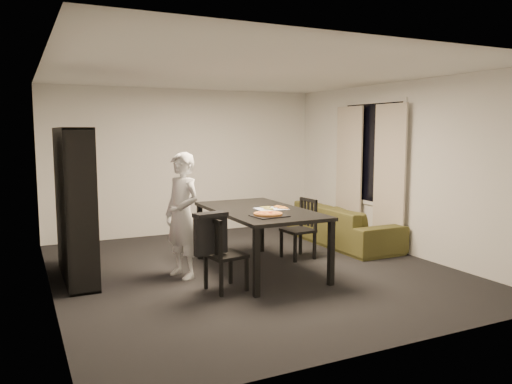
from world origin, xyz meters
name	(u,v)px	position (x,y,z in m)	size (l,w,h in m)	color
room	(251,174)	(0.00, 0.00, 1.30)	(5.01, 5.51, 2.61)	black
window_pane	(373,153)	(2.48, 0.60, 1.50)	(0.02, 1.40, 1.60)	black
window_frame	(372,153)	(2.48, 0.60, 1.50)	(0.03, 1.52, 1.72)	white
curtain_left	(389,177)	(2.40, 0.08, 1.15)	(0.03, 0.70, 2.25)	beige
curtain_right	(349,172)	(2.40, 1.12, 1.15)	(0.03, 0.70, 2.25)	beige
bookshelf	(75,204)	(-2.16, 0.60, 0.95)	(0.35, 1.50, 1.90)	black
dining_table	(259,215)	(0.07, -0.09, 0.76)	(1.11, 2.00, 0.83)	black
chair_left	(220,249)	(-0.72, -0.67, 0.50)	(0.47, 0.47, 0.87)	black
chair_right	(303,224)	(0.96, 0.26, 0.50)	(0.44, 0.44, 0.87)	black
draped_jacket	(211,232)	(-0.84, -0.69, 0.72)	(0.41, 0.23, 0.48)	black
person	(182,215)	(-0.93, 0.08, 0.80)	(0.58, 0.38, 1.59)	silver
baking_tray	(269,216)	(-0.07, -0.66, 0.84)	(0.40, 0.32, 0.01)	black
pepperoni_pizza	(268,214)	(-0.07, -0.62, 0.86)	(0.35, 0.35, 0.03)	#AA6831
kitchen_towel	(271,209)	(0.21, -0.17, 0.84)	(0.40, 0.30, 0.01)	silver
pizza_slices	(274,208)	(0.26, -0.16, 0.85)	(0.37, 0.31, 0.01)	gold
sofa	(342,224)	(2.02, 0.75, 0.32)	(2.21, 0.86, 0.65)	#3D3C18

